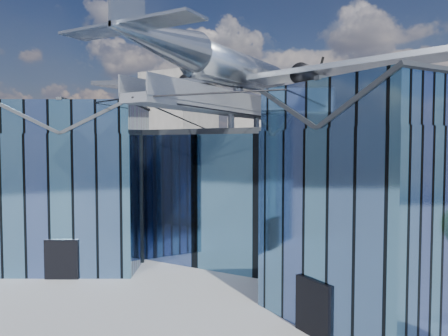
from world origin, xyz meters
The scene contains 4 objects.
ground_plane centered at (0.00, 0.00, 0.00)m, with size 120.00×120.00×0.00m, color gray.
museum centered at (0.00, 5.82, 5.54)m, with size 32.88×24.50×17.60m.
bg_towers centered at (1.45, 50.49, 10.01)m, with size 77.00×24.50×26.00m.
tree_plaza_w centered at (-23.90, 1.48, 3.38)m, with size 3.96×3.96×5.00m.
Camera 1 is at (14.76, -23.48, 8.74)m, focal length 35.00 mm.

